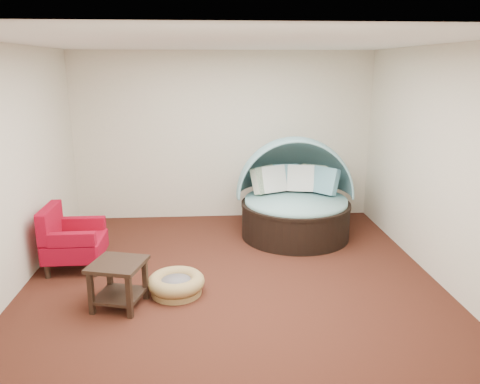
{
  "coord_description": "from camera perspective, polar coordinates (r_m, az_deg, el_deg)",
  "views": [
    {
      "loc": [
        -0.27,
        -5.34,
        2.55
      ],
      "look_at": [
        0.14,
        0.6,
        0.94
      ],
      "focal_mm": 35.0,
      "sensor_mm": 36.0,
      "label": 1
    }
  ],
  "objects": [
    {
      "name": "red_armchair",
      "position": [
        6.42,
        -19.96,
        -5.51
      ],
      "size": [
        0.72,
        0.73,
        0.84
      ],
      "rotation": [
        0.0,
        0.0,
        0.01
      ],
      "color": "black",
      "rests_on": "floor"
    },
    {
      "name": "wall_front",
      "position": [
        3.08,
        1.3,
        -6.79
      ],
      "size": [
        5.0,
        0.0,
        5.0
      ],
      "primitive_type": "plane",
      "rotation": [
        -1.57,
        0.0,
        0.0
      ],
      "color": "beige",
      "rests_on": "floor"
    },
    {
      "name": "wall_right",
      "position": [
        6.12,
        23.02,
        3.1
      ],
      "size": [
        0.0,
        5.0,
        5.0
      ],
      "primitive_type": "plane",
      "rotation": [
        1.57,
        0.0,
        -1.57
      ],
      "color": "beige",
      "rests_on": "floor"
    },
    {
      "name": "wall_left",
      "position": [
        5.9,
        -26.12,
        2.34
      ],
      "size": [
        0.0,
        5.0,
        5.0
      ],
      "primitive_type": "plane",
      "rotation": [
        1.57,
        0.0,
        1.57
      ],
      "color": "beige",
      "rests_on": "floor"
    },
    {
      "name": "canopy_daybed",
      "position": [
        7.21,
        6.75,
        0.19
      ],
      "size": [
        1.85,
        1.75,
        1.52
      ],
      "rotation": [
        0.0,
        0.0,
        -0.06
      ],
      "color": "black",
      "rests_on": "floor"
    },
    {
      "name": "ceiling",
      "position": [
        5.35,
        -1.16,
        17.81
      ],
      "size": [
        5.0,
        5.0,
        0.0
      ],
      "primitive_type": "plane",
      "rotation": [
        3.14,
        0.0,
        0.0
      ],
      "color": "white",
      "rests_on": "wall_back"
    },
    {
      "name": "wall_back",
      "position": [
        7.93,
        -2.0,
        6.78
      ],
      "size": [
        5.0,
        0.0,
        5.0
      ],
      "primitive_type": "plane",
      "rotation": [
        1.57,
        0.0,
        0.0
      ],
      "color": "beige",
      "rests_on": "floor"
    },
    {
      "name": "pet_basket",
      "position": [
        5.54,
        -7.78,
        -11.03
      ],
      "size": [
        0.76,
        0.76,
        0.23
      ],
      "rotation": [
        0.0,
        0.0,
        -0.18
      ],
      "color": "olive",
      "rests_on": "floor"
    },
    {
      "name": "side_table",
      "position": [
        5.3,
        -14.6,
        -10.11
      ],
      "size": [
        0.66,
        0.66,
        0.52
      ],
      "rotation": [
        0.0,
        0.0,
        -0.26
      ],
      "color": "black",
      "rests_on": "floor"
    },
    {
      "name": "floor",
      "position": [
        5.92,
        -1.01,
        -10.36
      ],
      "size": [
        5.0,
        5.0,
        0.0
      ],
      "primitive_type": "plane",
      "color": "#441C13",
      "rests_on": "ground"
    }
  ]
}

